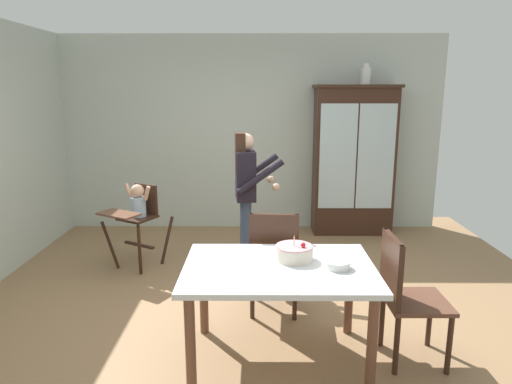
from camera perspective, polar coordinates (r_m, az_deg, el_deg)
The scene contains 11 objects.
ground_plane at distance 4.31m, azimuth -1.25°, elevation -14.54°, with size 6.24×6.24×0.00m, color #93704C.
wall_back at distance 6.49m, azimuth -0.68°, elevation 7.24°, with size 5.32×0.06×2.70m, color beige.
china_cabinet at distance 6.40m, azimuth 12.05°, elevation 3.91°, with size 1.13×0.48×2.03m.
ceramic_vase at distance 6.36m, azimuth 13.54°, elevation 13.98°, with size 0.13×0.13×0.27m.
high_chair_with_toddler at distance 5.24m, azimuth -14.57°, elevation -2.25°, with size 0.78×0.84×0.95m.
adult_person at distance 4.87m, azimuth -1.23°, elevation 0.83°, with size 0.54×0.52×1.53m.
dining_table at distance 3.35m, azimuth 2.88°, elevation -10.76°, with size 1.37×0.95×0.74m.
birthday_cake at distance 3.41m, azimuth 4.76°, elevation -7.53°, with size 0.28×0.28×0.19m.
serving_bowl at distance 3.31m, azimuth 10.13°, elevation -8.87°, with size 0.18×0.18×0.06m, color silver.
dining_chair_far_side at distance 4.02m, azimuth 2.29°, elevation -7.96°, with size 0.47×0.47×0.96m.
dining_chair_right_end at distance 3.54m, azimuth 17.91°, elevation -11.56°, with size 0.44×0.44×0.96m.
Camera 1 is at (0.11, -3.83, 1.98)m, focal length 32.05 mm.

